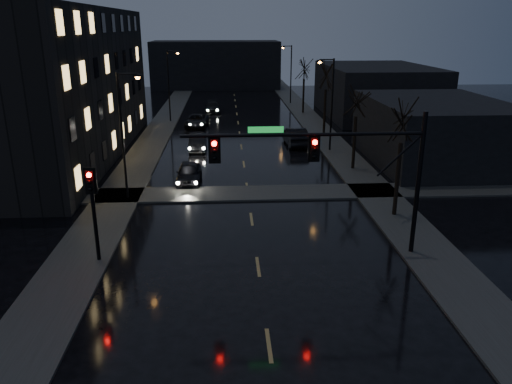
{
  "coord_description": "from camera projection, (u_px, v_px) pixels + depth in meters",
  "views": [
    {
      "loc": [
        -1.34,
        -12.81,
        10.67
      ],
      "look_at": [
        -0.01,
        9.4,
        3.2
      ],
      "focal_mm": 35.0,
      "sensor_mm": 36.0,
      "label": 1
    }
  ],
  "objects": [
    {
      "name": "streetlight_r_far",
      "position": [
        290.0,
        69.0,
        69.39
      ],
      "size": [
        1.53,
        0.28,
        8.0
      ],
      "color": "black",
      "rests_on": "ground"
    },
    {
      "name": "tree_far",
      "position": [
        304.0,
        64.0,
        61.46
      ],
      "size": [
        3.43,
        3.43,
        7.88
      ],
      "color": "black",
      "rests_on": "ground"
    },
    {
      "name": "signal_pole_left",
      "position": [
        93.0,
        202.0,
        22.73
      ],
      "size": [
        0.35,
        0.41,
        4.53
      ],
      "color": "black",
      "rests_on": "ground"
    },
    {
      "name": "apartment_block",
      "position": [
        42.0,
        84.0,
        41.14
      ],
      "size": [
        12.0,
        30.0,
        12.0
      ],
      "primitive_type": "cube",
      "color": "black",
      "rests_on": "ground"
    },
    {
      "name": "tree_mid_b",
      "position": [
        327.0,
        69.0,
        48.04
      ],
      "size": [
        3.74,
        3.74,
        8.59
      ],
      "color": "black",
      "rests_on": "ground"
    },
    {
      "name": "ground",
      "position": [
        274.0,
        384.0,
        15.6
      ],
      "size": [
        160.0,
        160.0,
        0.0
      ],
      "primitive_type": "plane",
      "color": "black",
      "rests_on": "ground"
    },
    {
      "name": "signal_mast",
      "position": [
        341.0,
        159.0,
        22.78
      ],
      "size": [
        11.11,
        0.41,
        7.0
      ],
      "color": "black",
      "rests_on": "ground"
    },
    {
      "name": "streetlight_l_near",
      "position": [
        125.0,
        126.0,
        30.68
      ],
      "size": [
        1.53,
        0.28,
        8.0
      ],
      "color": "black",
      "rests_on": "ground"
    },
    {
      "name": "commercial_right_far",
      "position": [
        376.0,
        91.0,
        61.03
      ],
      "size": [
        12.0,
        18.0,
        6.0
      ],
      "primitive_type": "cube",
      "color": "black",
      "rests_on": "ground"
    },
    {
      "name": "sidewalk_cross",
      "position": [
        248.0,
        193.0,
        33.09
      ],
      "size": [
        40.0,
        3.0,
        0.12
      ],
      "primitive_type": "cube",
      "color": "#2D2D2B",
      "rests_on": "ground"
    },
    {
      "name": "tree_near",
      "position": [
        404.0,
        110.0,
        27.34
      ],
      "size": [
        3.52,
        3.52,
        8.08
      ],
      "color": "black",
      "rests_on": "ground"
    },
    {
      "name": "oncoming_car_b",
      "position": [
        198.0,
        142.0,
        44.64
      ],
      "size": [
        1.51,
        4.29,
        1.41
      ],
      "primitive_type": "imported",
      "rotation": [
        0.0,
        0.0,
        0.0
      ],
      "color": "black",
      "rests_on": "ground"
    },
    {
      "name": "oncoming_car_d",
      "position": [
        213.0,
        107.0,
        63.73
      ],
      "size": [
        2.1,
        4.79,
        1.37
      ],
      "primitive_type": "imported",
      "rotation": [
        0.0,
        0.0,
        0.04
      ],
      "color": "black",
      "rests_on": "ground"
    },
    {
      "name": "oncoming_car_a",
      "position": [
        189.0,
        173.0,
        35.35
      ],
      "size": [
        1.73,
        4.24,
        1.44
      ],
      "primitive_type": "imported",
      "rotation": [
        0.0,
        0.0,
        -0.01
      ],
      "color": "black",
      "rests_on": "ground"
    },
    {
      "name": "streetlight_r_mid",
      "position": [
        330.0,
        97.0,
        42.9
      ],
      "size": [
        1.53,
        0.28,
        8.0
      ],
      "color": "black",
      "rests_on": "ground"
    },
    {
      "name": "sidewalk_right",
      "position": [
        327.0,
        138.0,
        49.18
      ],
      "size": [
        3.0,
        140.0,
        0.12
      ],
      "primitive_type": "cube",
      "color": "#2D2D2B",
      "rests_on": "ground"
    },
    {
      "name": "streetlight_l_far",
      "position": [
        170.0,
        80.0,
        56.23
      ],
      "size": [
        1.53,
        0.28,
        8.0
      ],
      "color": "black",
      "rests_on": "ground"
    },
    {
      "name": "lead_car",
      "position": [
        295.0,
        136.0,
        46.3
      ],
      "size": [
        1.99,
        5.09,
        1.65
      ],
      "primitive_type": "imported",
      "rotation": [
        0.0,
        0.0,
        3.19
      ],
      "color": "black",
      "rests_on": "ground"
    },
    {
      "name": "tree_mid_a",
      "position": [
        357.0,
        94.0,
        36.93
      ],
      "size": [
        3.3,
        3.3,
        7.58
      ],
      "color": "black",
      "rests_on": "ground"
    },
    {
      "name": "commercial_right_near",
      "position": [
        435.0,
        131.0,
        40.28
      ],
      "size": [
        10.0,
        14.0,
        5.0
      ],
      "primitive_type": "cube",
      "color": "black",
      "rests_on": "ground"
    },
    {
      "name": "sidewalk_left",
      "position": [
        153.0,
        140.0,
        48.22
      ],
      "size": [
        3.0,
        140.0,
        0.12
      ],
      "primitive_type": "cube",
      "color": "#2D2D2B",
      "rests_on": "ground"
    },
    {
      "name": "oncoming_car_c",
      "position": [
        197.0,
        121.0,
        54.83
      ],
      "size": [
        2.73,
        5.06,
        1.35
      ],
      "primitive_type": "imported",
      "rotation": [
        0.0,
        0.0,
        -0.1
      ],
      "color": "black",
      "rests_on": "ground"
    },
    {
      "name": "far_block",
      "position": [
        216.0,
        65.0,
        87.96
      ],
      "size": [
        22.0,
        10.0,
        8.0
      ],
      "primitive_type": "cube",
      "color": "black",
      "rests_on": "ground"
    }
  ]
}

